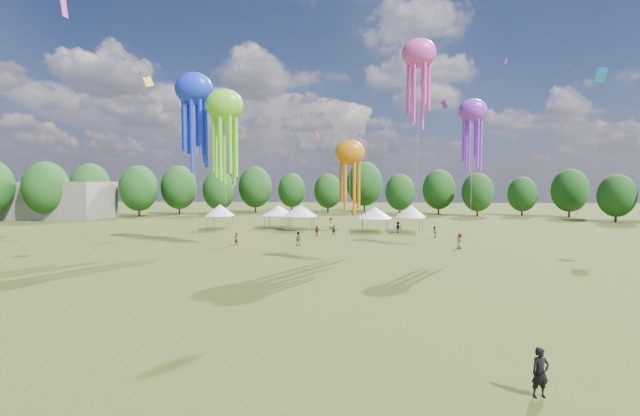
{
  "coord_description": "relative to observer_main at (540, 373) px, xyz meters",
  "views": [
    {
      "loc": [
        1.52,
        -17.57,
        7.98
      ],
      "look_at": [
        -0.88,
        15.0,
        6.0
      ],
      "focal_mm": 24.31,
      "sensor_mm": 36.0,
      "label": 1
    }
  ],
  "objects": [
    {
      "name": "festival_tents",
      "position": [
        -13.07,
        54.91,
        2.24
      ],
      "size": [
        36.13,
        10.09,
        4.31
      ],
      "color": "#47474C",
      "rests_on": "ground"
    },
    {
      "name": "observer_main",
      "position": [
        0.0,
        0.0,
        0.0
      ],
      "size": [
        0.75,
        0.57,
        1.86
      ],
      "primitive_type": "imported",
      "rotation": [
        0.0,
        0.0,
        0.2
      ],
      "color": "black",
      "rests_on": "ground"
    },
    {
      "name": "ground",
      "position": [
        -8.5,
        1.42,
        -0.93
      ],
      "size": [
        300.0,
        300.0,
        0.0
      ],
      "primitive_type": "plane",
      "color": "#384416",
      "rests_on": "ground"
    },
    {
      "name": "show_kites",
      "position": [
        -12.73,
        37.42,
        16.48
      ],
      "size": [
        36.96,
        22.28,
        27.45
      ],
      "color": "#78E826",
      "rests_on": "ground"
    },
    {
      "name": "spectators_far",
      "position": [
        -3.97,
        47.41,
        -0.09
      ],
      "size": [
        28.05,
        23.56,
        1.85
      ],
      "color": "gray",
      "rests_on": "ground"
    },
    {
      "name": "spectator_near",
      "position": [
        -13.65,
        37.01,
        -0.06
      ],
      "size": [
        0.92,
        0.76,
        1.75
      ],
      "primitive_type": "imported",
      "rotation": [
        0.0,
        0.0,
        3.02
      ],
      "color": "gray",
      "rests_on": "ground"
    },
    {
      "name": "treeline",
      "position": [
        -12.37,
        63.93,
        5.61
      ],
      "size": [
        201.57,
        95.24,
        13.43
      ],
      "color": "#38281C",
      "rests_on": "ground"
    },
    {
      "name": "small_kites",
      "position": [
        -9.14,
        41.66,
        27.72
      ],
      "size": [
        69.86,
        63.73,
        41.25
      ],
      "color": "#78E826",
      "rests_on": "ground"
    },
    {
      "name": "hangar",
      "position": [
        -80.5,
        73.42,
        3.07
      ],
      "size": [
        40.0,
        12.0,
        8.0
      ],
      "primitive_type": "cube",
      "color": "gray",
      "rests_on": "ground"
    }
  ]
}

